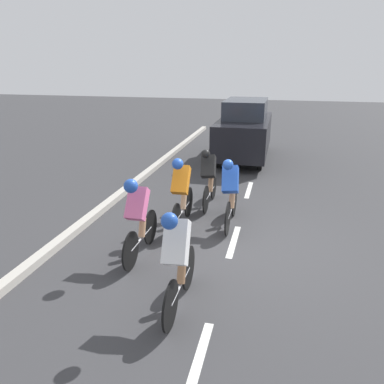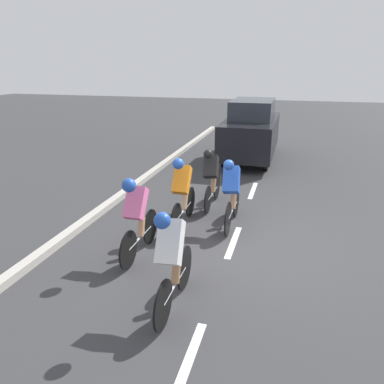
{
  "view_description": "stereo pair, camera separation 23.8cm",
  "coord_description": "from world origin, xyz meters",
  "px_view_note": "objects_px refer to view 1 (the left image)",
  "views": [
    {
      "loc": [
        -0.74,
        6.51,
        3.29
      ],
      "look_at": [
        0.84,
        -0.06,
        0.95
      ],
      "focal_mm": 35.0,
      "sensor_mm": 36.0,
      "label": 1
    },
    {
      "loc": [
        -0.97,
        6.45,
        3.29
      ],
      "look_at": [
        0.84,
        -0.06,
        0.95
      ],
      "focal_mm": 35.0,
      "sensor_mm": 36.0,
      "label": 2
    }
  ],
  "objects_px": {
    "cyclist_black": "(209,176)",
    "cyclist_blue": "(231,191)",
    "cyclist_orange": "(181,190)",
    "support_car": "(244,130)",
    "cyclist_pink": "(138,215)",
    "cyclist_white": "(177,258)"
  },
  "relations": [
    {
      "from": "cyclist_black",
      "to": "cyclist_blue",
      "type": "distance_m",
      "value": 1.21
    },
    {
      "from": "cyclist_orange",
      "to": "support_car",
      "type": "distance_m",
      "value": 6.29
    },
    {
      "from": "cyclist_pink",
      "to": "support_car",
      "type": "bearing_deg",
      "value": -97.54
    },
    {
      "from": "cyclist_pink",
      "to": "cyclist_orange",
      "type": "relative_size",
      "value": 0.96
    },
    {
      "from": "cyclist_black",
      "to": "cyclist_pink",
      "type": "bearing_deg",
      "value": 75.67
    },
    {
      "from": "cyclist_blue",
      "to": "support_car",
      "type": "xyz_separation_m",
      "value": [
        0.34,
        -5.97,
        0.26
      ]
    },
    {
      "from": "cyclist_orange",
      "to": "support_car",
      "type": "height_order",
      "value": "support_car"
    },
    {
      "from": "cyclist_blue",
      "to": "cyclist_orange",
      "type": "xyz_separation_m",
      "value": [
        0.98,
        0.29,
        0.03
      ]
    },
    {
      "from": "cyclist_black",
      "to": "cyclist_blue",
      "type": "bearing_deg",
      "value": 122.79
    },
    {
      "from": "cyclist_black",
      "to": "support_car",
      "type": "distance_m",
      "value": 4.97
    },
    {
      "from": "cyclist_black",
      "to": "support_car",
      "type": "relative_size",
      "value": 0.39
    },
    {
      "from": "cyclist_pink",
      "to": "cyclist_blue",
      "type": "relative_size",
      "value": 0.95
    },
    {
      "from": "cyclist_pink",
      "to": "support_car",
      "type": "xyz_separation_m",
      "value": [
        -1.02,
        -7.71,
        0.23
      ]
    },
    {
      "from": "cyclist_white",
      "to": "support_car",
      "type": "xyz_separation_m",
      "value": [
        0.04,
        -8.98,
        0.23
      ]
    },
    {
      "from": "cyclist_blue",
      "to": "cyclist_orange",
      "type": "bearing_deg",
      "value": 16.31
    },
    {
      "from": "cyclist_blue",
      "to": "support_car",
      "type": "distance_m",
      "value": 5.98
    },
    {
      "from": "cyclist_pink",
      "to": "cyclist_blue",
      "type": "xyz_separation_m",
      "value": [
        -1.36,
        -1.74,
        -0.03
      ]
    },
    {
      "from": "cyclist_blue",
      "to": "cyclist_orange",
      "type": "distance_m",
      "value": 1.02
    },
    {
      "from": "cyclist_black",
      "to": "cyclist_blue",
      "type": "height_order",
      "value": "cyclist_blue"
    },
    {
      "from": "cyclist_white",
      "to": "cyclist_orange",
      "type": "relative_size",
      "value": 0.96
    },
    {
      "from": "cyclist_black",
      "to": "cyclist_white",
      "type": "bearing_deg",
      "value": 94.99
    },
    {
      "from": "cyclist_pink",
      "to": "cyclist_white",
      "type": "xyz_separation_m",
      "value": [
        -1.06,
        1.27,
        0.0
      ]
    }
  ]
}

